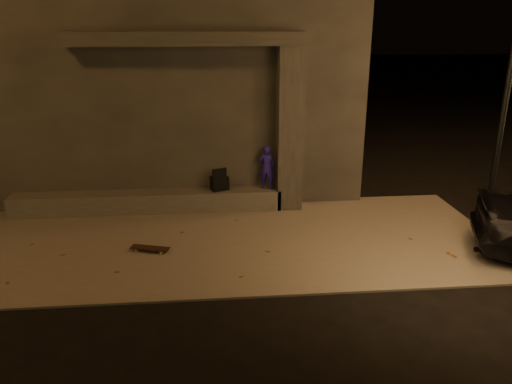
{
  "coord_description": "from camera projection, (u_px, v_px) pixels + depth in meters",
  "views": [
    {
      "loc": [
        -0.05,
        -7.02,
        4.1
      ],
      "look_at": [
        0.79,
        2.0,
        1.01
      ],
      "focal_mm": 35.0,
      "sensor_mm": 36.0,
      "label": 1
    }
  ],
  "objects": [
    {
      "name": "ground",
      "position": [
        218.0,
        294.0,
        7.95
      ],
      "size": [
        120.0,
        120.0,
        0.0
      ],
      "primitive_type": "plane",
      "color": "black",
      "rests_on": "ground"
    },
    {
      "name": "skateboard",
      "position": [
        150.0,
        248.0,
        9.3
      ],
      "size": [
        0.76,
        0.4,
        0.08
      ],
      "rotation": [
        0.0,
        0.0,
        -0.29
      ],
      "color": "black",
      "rests_on": "sidewalk"
    },
    {
      "name": "skateboarder",
      "position": [
        267.0,
        167.0,
        11.26
      ],
      "size": [
        0.42,
        0.33,
        1.01
      ],
      "primitive_type": "imported",
      "rotation": [
        0.0,
        0.0,
        2.87
      ],
      "color": "#231693",
      "rests_on": "ledge"
    },
    {
      "name": "building",
      "position": [
        173.0,
        82.0,
        13.13
      ],
      "size": [
        9.0,
        5.1,
        5.22
      ],
      "color": "#34312F",
      "rests_on": "ground"
    },
    {
      "name": "backpack",
      "position": [
        219.0,
        182.0,
        11.27
      ],
      "size": [
        0.44,
        0.36,
        0.53
      ],
      "rotation": [
        0.0,
        0.0,
        0.37
      ],
      "color": "black",
      "rests_on": "ledge"
    },
    {
      "name": "column",
      "position": [
        289.0,
        130.0,
        11.04
      ],
      "size": [
        0.55,
        0.55,
        3.6
      ],
      "primitive_type": "cube",
      "color": "#34312F",
      "rests_on": "sidewalk"
    },
    {
      "name": "ledge",
      "position": [
        148.0,
        201.0,
        11.26
      ],
      "size": [
        6.0,
        0.55,
        0.45
      ],
      "primitive_type": "cube",
      "color": "#4C4B45",
      "rests_on": "sidewalk"
    },
    {
      "name": "sidewalk",
      "position": [
        216.0,
        241.0,
        9.82
      ],
      "size": [
        11.0,
        4.4,
        0.04
      ],
      "primitive_type": "cube",
      "color": "slate",
      "rests_on": "ground"
    },
    {
      "name": "canopy",
      "position": [
        185.0,
        39.0,
        10.26
      ],
      "size": [
        5.0,
        0.7,
        0.28
      ],
      "primitive_type": "cube",
      "color": "#34312F",
      "rests_on": "column"
    }
  ]
}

